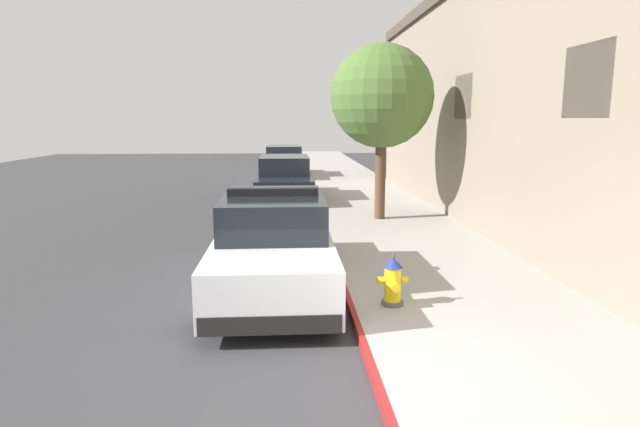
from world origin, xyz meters
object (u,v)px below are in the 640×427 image
(street_tree, at_px, (382,97))
(parked_car_silver_ahead, at_px, (284,180))
(police_cruiser, at_px, (274,245))
(parked_car_dark_far, at_px, (284,163))
(fire_hydrant, at_px, (393,281))

(street_tree, bearing_deg, parked_car_silver_ahead, 122.04)
(parked_car_silver_ahead, xyz_separation_m, street_tree, (2.57, -4.11, 2.63))
(police_cruiser, bearing_deg, parked_car_dark_far, 89.51)
(fire_hydrant, bearing_deg, parked_car_silver_ahead, 98.20)
(parked_car_dark_far, bearing_deg, police_cruiser, -90.49)
(fire_hydrant, bearing_deg, parked_car_dark_far, 94.96)
(parked_car_dark_far, distance_m, street_tree, 12.08)
(parked_car_dark_far, distance_m, fire_hydrant, 18.30)
(parked_car_dark_far, relative_size, street_tree, 1.05)
(parked_car_silver_ahead, height_order, street_tree, street_tree)
(parked_car_dark_far, relative_size, fire_hydrant, 6.37)
(police_cruiser, height_order, street_tree, street_tree)
(fire_hydrant, xyz_separation_m, street_tree, (1.01, 6.73, 2.87))
(parked_car_silver_ahead, height_order, parked_car_dark_far, same)
(police_cruiser, relative_size, parked_car_dark_far, 1.00)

